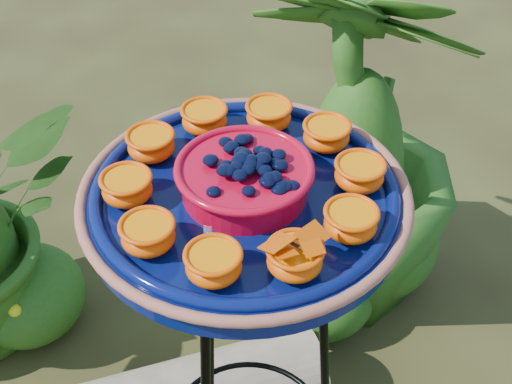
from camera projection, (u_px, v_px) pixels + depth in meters
tripod_stand at (247, 360)px, 1.38m from camera, size 0.43×0.43×0.98m
feeder_dish at (245, 193)px, 1.10m from camera, size 0.61×0.61×0.12m
shrub_back_right at (356, 146)px, 1.98m from camera, size 0.85×0.85×1.08m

